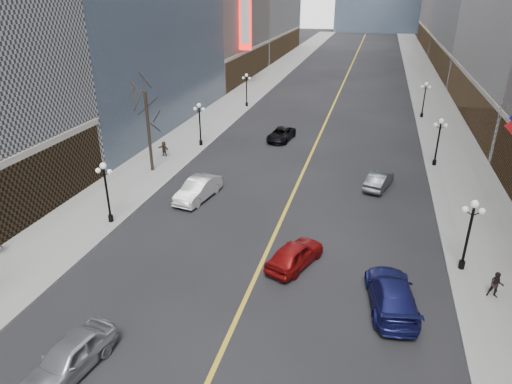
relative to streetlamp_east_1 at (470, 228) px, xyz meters
The scene contains 19 objects.
sidewalk_east 40.16m from the streetlamp_east_1, 86.85° to the left, with size 6.00×230.00×0.15m, color gray.
sidewalk_west 47.68m from the streetlamp_east_1, 122.82° to the left, with size 6.00×230.00×0.15m, color gray.
lane_line 51.45m from the streetlamp_east_1, 103.28° to the left, with size 0.25×200.00×0.02m, color gold.
streetlamp_east_1 is the anchor object (origin of this frame).
streetlamp_east_2 18.00m from the streetlamp_east_1, 90.00° to the left, with size 1.26×0.44×4.52m.
streetlamp_east_3 36.00m from the streetlamp_east_1, 90.00° to the left, with size 1.26×0.44×4.52m.
streetlamp_west_1 23.60m from the streetlamp_east_1, behind, with size 1.26×0.44×4.52m.
streetlamp_west_2 29.68m from the streetlamp_east_1, 142.67° to the left, with size 1.26×0.44×4.52m.
streetlamp_west_3 43.05m from the streetlamp_east_1, 123.25° to the left, with size 1.26×0.44×4.52m.
theatre_marquee 57.87m from the streetlamp_east_1, 118.97° to the left, with size 2.00×0.55×12.00m.
tree_west_far 27.41m from the streetlamp_east_1, 158.43° to the left, with size 3.60×3.60×7.92m.
car_nb_near 22.13m from the streetlamp_east_1, 144.20° to the right, with size 1.91×4.75×1.62m, color #A1A3A8.
car_nb_mid 19.90m from the streetlamp_east_1, 163.93° to the left, with size 1.78×5.09×1.68m, color silver.
car_nb_far 27.35m from the streetlamp_east_1, 125.29° to the left, with size 2.22×4.81×1.34m, color black.
car_sb_near 6.57m from the streetlamp_east_1, 131.79° to the right, with size 2.31×5.68×1.65m, color #161953.
car_sb_mid 10.22m from the streetlamp_east_1, 168.44° to the right, with size 1.86×4.61×1.57m, color maroon.
car_sb_far 12.67m from the streetlamp_east_1, 113.79° to the left, with size 1.49×4.27×1.41m, color #44484B.
ped_east_walk 3.47m from the streetlamp_east_1, 62.62° to the right, with size 0.75×0.41×1.55m, color black.
ped_west_far 29.39m from the streetlamp_east_1, 151.93° to the left, with size 1.40×0.40×1.51m, color #33261C.
Camera 1 is at (5.72, 4.49, 15.63)m, focal length 32.00 mm.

